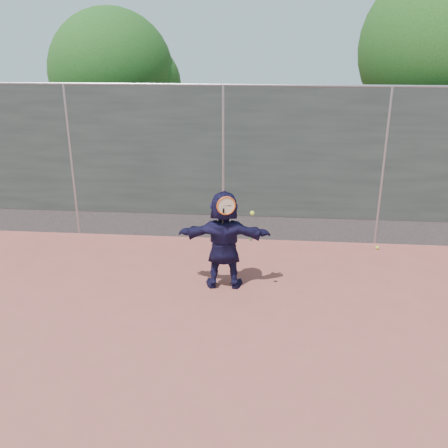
{
  "coord_description": "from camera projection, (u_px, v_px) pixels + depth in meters",
  "views": [
    {
      "loc": [
        0.86,
        -5.82,
        3.79
      ],
      "look_at": [
        0.2,
        1.45,
        1.07
      ],
      "focal_mm": 40.0,
      "sensor_mm": 36.0,
      "label": 1
    }
  ],
  "objects": [
    {
      "name": "tree_left",
      "position": [
        119.0,
        76.0,
        12.16
      ],
      "size": [
        3.15,
        3.0,
        4.53
      ],
      "color": "#382314",
      "rests_on": "ground"
    },
    {
      "name": "player",
      "position": [
        224.0,
        240.0,
        7.89
      ],
      "size": [
        1.51,
        0.54,
        1.6
      ],
      "primitive_type": "imported",
      "rotation": [
        0.0,
        0.0,
        3.19
      ],
      "color": "#171335",
      "rests_on": "ground"
    },
    {
      "name": "ball_ground",
      "position": [
        377.0,
        248.0,
        9.54
      ],
      "size": [
        0.07,
        0.07,
        0.07
      ],
      "primitive_type": "sphere",
      "color": "#C6E031",
      "rests_on": "ground"
    },
    {
      "name": "swing_action",
      "position": [
        229.0,
        208.0,
        7.47
      ],
      "size": [
        0.57,
        0.19,
        0.51
      ],
      "color": "#EF5A16",
      "rests_on": "ground"
    },
    {
      "name": "fence",
      "position": [
        223.0,
        161.0,
        9.54
      ],
      "size": [
        20.0,
        0.06,
        3.03
      ],
      "color": "#38423D",
      "rests_on": "ground"
    },
    {
      "name": "ground",
      "position": [
        200.0,
        333.0,
        6.83
      ],
      "size": [
        80.0,
        80.0,
        0.0
      ],
      "primitive_type": "plane",
      "color": "#9E4C42",
      "rests_on": "ground"
    },
    {
      "name": "weed_clump",
      "position": [
        238.0,
        234.0,
        9.91
      ],
      "size": [
        0.68,
        0.07,
        0.3
      ],
      "color": "#387226",
      "rests_on": "ground"
    }
  ]
}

